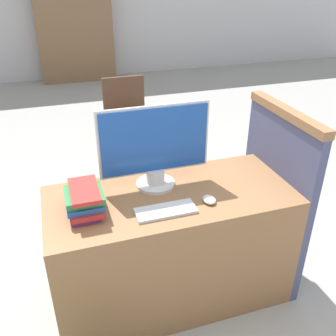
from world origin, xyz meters
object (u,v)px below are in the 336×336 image
(mouse, at_px, (209,200))
(book_stack, at_px, (84,200))
(monitor, at_px, (155,148))
(keyboard, at_px, (166,211))
(far_chair, at_px, (127,116))

(mouse, xyz_separation_m, book_stack, (-0.65, 0.11, 0.06))
(mouse, bearing_deg, monitor, 130.89)
(keyboard, bearing_deg, monitor, 84.85)
(monitor, distance_m, keyboard, 0.36)
(monitor, xyz_separation_m, mouse, (0.23, -0.26, -0.23))
(keyboard, bearing_deg, far_chair, 83.29)
(monitor, relative_size, mouse, 6.92)
(keyboard, distance_m, mouse, 0.25)
(monitor, distance_m, book_stack, 0.48)
(keyboard, relative_size, mouse, 3.50)
(keyboard, height_order, book_stack, book_stack)
(book_stack, distance_m, far_chair, 2.15)
(monitor, height_order, book_stack, monitor)
(mouse, bearing_deg, keyboard, -176.20)
(mouse, bearing_deg, book_stack, 170.22)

